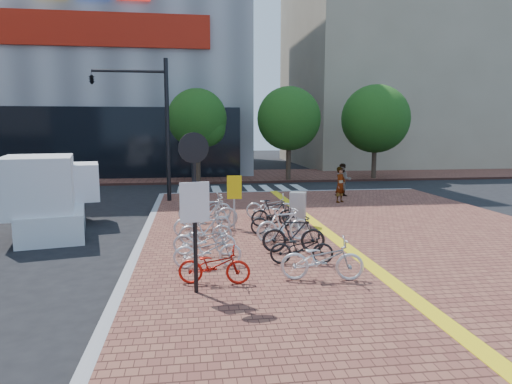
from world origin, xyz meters
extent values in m
plane|color=black|center=(0.00, 0.00, 0.00)|extent=(120.00, 120.00, 0.00)
cube|color=brown|center=(3.00, -5.00, 0.07)|extent=(14.00, 34.00, 0.15)
cube|color=yellow|center=(2.00, -5.00, 0.16)|extent=(0.40, 34.00, 0.01)
cube|color=gray|center=(-4.00, -5.00, 0.08)|extent=(0.25, 34.00, 0.15)
cube|color=gray|center=(3.00, 12.00, 0.08)|extent=(14.00, 0.25, 0.15)
cube|color=brown|center=(0.00, 21.00, 0.07)|extent=(70.00, 8.00, 0.15)
cube|color=gray|center=(-16.00, 32.00, 14.00)|extent=(36.00, 24.00, 28.00)
cube|color=gray|center=(18.00, 32.00, 9.00)|extent=(20.00, 18.00, 18.00)
cube|color=silver|center=(-3.00, 14.00, 0.01)|extent=(0.50, 4.00, 0.01)
cube|color=silver|center=(-2.00, 14.00, 0.01)|extent=(0.50, 4.00, 0.01)
cube|color=silver|center=(-1.00, 14.00, 0.01)|extent=(0.50, 4.00, 0.01)
cube|color=silver|center=(0.00, 14.00, 0.01)|extent=(0.50, 4.00, 0.01)
cube|color=silver|center=(1.00, 14.00, 0.01)|extent=(0.50, 4.00, 0.01)
cube|color=silver|center=(2.00, 14.00, 0.01)|extent=(0.50, 4.00, 0.01)
cube|color=silver|center=(3.00, 14.00, 0.01)|extent=(0.50, 4.00, 0.01)
cube|color=silver|center=(4.00, 14.00, 0.01)|extent=(0.50, 4.00, 0.01)
cylinder|color=#38281E|center=(-2.00, 17.50, 1.45)|extent=(0.32, 0.32, 2.60)
sphere|color=#194714|center=(-2.00, 17.50, 4.20)|extent=(3.80, 3.80, 3.80)
sphere|color=#194714|center=(-1.40, 17.20, 3.60)|extent=(2.40, 2.40, 2.40)
cylinder|color=#38281E|center=(4.00, 17.50, 1.45)|extent=(0.32, 0.32, 2.60)
sphere|color=#194714|center=(4.00, 17.50, 4.20)|extent=(4.20, 4.20, 4.20)
sphere|color=#194714|center=(4.60, 17.20, 3.60)|extent=(2.40, 2.40, 2.40)
cylinder|color=#38281E|center=(10.00, 17.50, 1.45)|extent=(0.32, 0.32, 2.60)
sphere|color=#194714|center=(10.00, 17.50, 4.20)|extent=(4.60, 4.60, 4.60)
sphere|color=#194714|center=(10.60, 17.20, 3.60)|extent=(2.40, 2.40, 2.40)
imported|color=#B8170D|center=(-1.96, -2.51, 0.57)|extent=(1.67, 0.81, 0.84)
imported|color=silver|center=(-2.07, -1.27, 0.60)|extent=(1.73, 0.68, 0.89)
imported|color=silver|center=(-2.11, -0.18, 0.60)|extent=(1.78, 0.83, 0.90)
imported|color=#AEAEB3|center=(-2.05, 0.87, 0.62)|extent=(1.59, 0.52, 0.95)
imported|color=silver|center=(-2.11, 2.05, 0.64)|extent=(1.93, 0.96, 0.97)
imported|color=#B1B1B6|center=(-1.85, 3.09, 0.73)|extent=(1.98, 0.68, 1.17)
imported|color=#B5B4B9|center=(-1.96, 4.31, 0.67)|extent=(2.08, 1.07, 1.04)
imported|color=silver|center=(0.47, -2.61, 0.64)|extent=(1.97, 0.97, 0.99)
imported|color=black|center=(0.31, -1.32, 0.57)|extent=(1.68, 0.80, 0.85)
imported|color=black|center=(0.35, -0.24, 0.68)|extent=(1.80, 0.73, 1.05)
imported|color=white|center=(0.32, 1.00, 0.67)|extent=(1.81, 0.83, 1.05)
imported|color=black|center=(0.28, 2.06, 0.60)|extent=(1.73, 0.70, 0.89)
imported|color=black|center=(0.40, 3.16, 0.63)|extent=(1.59, 0.46, 0.95)
imported|color=silver|center=(0.52, 4.54, 0.63)|extent=(1.92, 0.97, 0.96)
imported|color=gray|center=(4.41, 7.91, 0.98)|extent=(0.72, 0.68, 1.65)
imported|color=#525468|center=(5.16, 9.73, 0.98)|extent=(0.94, 0.81, 1.66)
cube|color=#B6B7BB|center=(1.27, 3.16, 0.75)|extent=(0.65, 0.56, 1.20)
cylinder|color=#B7B7BC|center=(-1.00, 3.02, 1.04)|extent=(0.07, 0.07, 1.79)
cube|color=yellow|center=(-1.00, 2.97, 1.59)|extent=(0.50, 0.09, 0.79)
cylinder|color=black|center=(-2.37, -2.99, 1.81)|extent=(0.11, 0.11, 3.32)
cylinder|color=black|center=(-2.37, -3.06, 3.20)|extent=(0.62, 0.17, 0.62)
cube|color=silver|center=(-2.37, -3.06, 2.09)|extent=(0.60, 0.17, 0.83)
cylinder|color=black|center=(-3.50, 9.56, 3.45)|extent=(0.20, 0.20, 6.61)
cylinder|color=black|center=(-5.15, 9.56, 6.15)|extent=(3.30, 0.13, 0.13)
imported|color=black|center=(-6.80, 9.56, 5.82)|extent=(0.29, 1.37, 0.55)
cube|color=white|center=(-7.17, 4.01, 0.47)|extent=(2.90, 4.96, 0.93)
cube|color=white|center=(-7.45, 5.33, 1.60)|extent=(2.33, 2.33, 1.34)
cube|color=white|center=(-6.99, 3.20, 1.76)|extent=(2.63, 3.27, 1.86)
cylinder|color=black|center=(-8.37, 5.45, 0.36)|extent=(0.37, 0.76, 0.72)
cylinder|color=black|center=(-7.68, 2.21, 0.36)|extent=(0.37, 0.76, 0.72)
cylinder|color=black|center=(-6.65, 5.82, 0.36)|extent=(0.37, 0.76, 0.72)
cylinder|color=black|center=(-5.96, 2.58, 0.36)|extent=(0.37, 0.76, 0.72)
camera|label=1|loc=(-2.42, -12.31, 3.59)|focal=32.00mm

